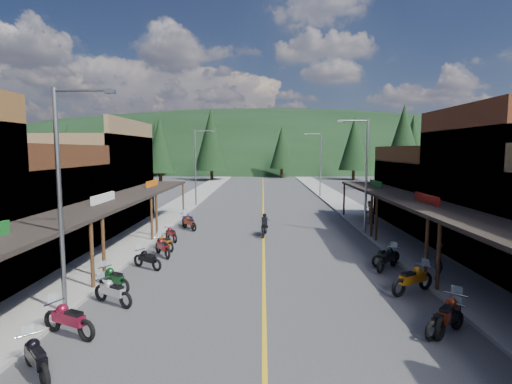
{
  "coord_description": "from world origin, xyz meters",
  "views": [
    {
      "loc": [
        -0.06,
        -19.59,
        5.9
      ],
      "look_at": [
        -0.52,
        7.99,
        3.0
      ],
      "focal_mm": 28.0,
      "sensor_mm": 36.0,
      "label": 1
    }
  ],
  "objects_px": {
    "shop_west_3": "(87,181)",
    "bike_east_6": "(413,278)",
    "bike_east_8": "(386,255)",
    "pine_5": "(413,141)",
    "pine_8": "(116,150)",
    "bike_east_7": "(387,257)",
    "pine_4": "(354,143)",
    "streetlight_0": "(63,192)",
    "bike_west_9": "(165,241)",
    "pine_3": "(282,147)",
    "pine_1": "(156,144)",
    "pine_2": "(211,139)",
    "bike_west_6": "(114,277)",
    "bike_west_8": "(163,246)",
    "rider_on_bike": "(264,227)",
    "pine_9": "(413,147)",
    "bike_west_3": "(36,356)",
    "streetlight_1": "(197,164)",
    "streetlight_3": "(319,162)",
    "pine_6": "(486,147)",
    "bike_west_10": "(171,233)",
    "shop_east_3": "(441,194)",
    "pedestrian_east_a": "(438,261)",
    "pine_11": "(403,141)",
    "pine_10": "(160,145)",
    "streetlight_2": "(364,171)",
    "shop_west_2": "(12,212)",
    "bike_east_4": "(445,318)",
    "pine_7": "(129,145)",
    "bike_west_12": "(188,219)",
    "bike_west_5": "(113,290)",
    "bike_east_5": "(449,312)",
    "bike_west_7": "(147,258)",
    "bike_west_4": "(68,318)",
    "pine_0": "(68,147)",
    "pedestrian_east_b": "(369,212)",
    "bike_west_11": "(189,222)"
  },
  "relations": [
    {
      "from": "streetlight_3",
      "to": "pine_6",
      "type": "height_order",
      "value": "pine_6"
    },
    {
      "from": "pine_1",
      "to": "pine_10",
      "type": "xyz_separation_m",
      "value": [
        6.0,
        -20.0,
        -0.45
      ]
    },
    {
      "from": "pine_2",
      "to": "bike_west_6",
      "type": "relative_size",
      "value": 7.07
    },
    {
      "from": "pine_6",
      "to": "bike_west_8",
      "type": "distance_m",
      "value": 80.83
    },
    {
      "from": "streetlight_1",
      "to": "pine_5",
      "type": "xyz_separation_m",
      "value": [
        40.95,
        50.0,
        3.53
      ]
    },
    {
      "from": "bike_west_7",
      "to": "bike_east_8",
      "type": "distance_m",
      "value": 12.13
    },
    {
      "from": "bike_west_12",
      "to": "bike_east_8",
      "type": "xyz_separation_m",
      "value": [
        12.08,
        -10.01,
        -0.06
      ]
    },
    {
      "from": "pine_8",
      "to": "streetlight_2",
      "type": "bearing_deg",
      "value": -47.86
    },
    {
      "from": "shop_west_3",
      "to": "pine_5",
      "type": "distance_m",
      "value": 77.38
    },
    {
      "from": "pine_10",
      "to": "pine_7",
      "type": "bearing_deg",
      "value": 118.3
    },
    {
      "from": "bike_west_9",
      "to": "bike_west_10",
      "type": "xyz_separation_m",
      "value": [
        -0.18,
        2.37,
        -0.0
      ]
    },
    {
      "from": "pine_6",
      "to": "bike_west_5",
      "type": "relative_size",
      "value": 5.49
    },
    {
      "from": "shop_east_3",
      "to": "bike_east_7",
      "type": "bearing_deg",
      "value": -123.5
    },
    {
      "from": "bike_east_4",
      "to": "shop_east_3",
      "type": "bearing_deg",
      "value": 122.48
    },
    {
      "from": "pine_11",
      "to": "rider_on_bike",
      "type": "xyz_separation_m",
      "value": [
        -19.93,
        -30.5,
        -6.54
      ]
    },
    {
      "from": "pine_9",
      "to": "bike_west_5",
      "type": "xyz_separation_m",
      "value": [
        -29.78,
        -49.95,
        -5.81
      ]
    },
    {
      "from": "streetlight_2",
      "to": "pine_9",
      "type": "relative_size",
      "value": 0.74
    },
    {
      "from": "pine_3",
      "to": "pine_10",
      "type": "bearing_deg",
      "value": -143.97
    },
    {
      "from": "shop_west_3",
      "to": "bike_east_6",
      "type": "relative_size",
      "value": 4.69
    },
    {
      "from": "pine_11",
      "to": "bike_west_12",
      "type": "xyz_separation_m",
      "value": [
        -25.78,
        -27.43,
        -6.57
      ]
    },
    {
      "from": "bike_west_3",
      "to": "bike_east_8",
      "type": "relative_size",
      "value": 1.05
    },
    {
      "from": "streetlight_2",
      "to": "bike_west_4",
      "type": "height_order",
      "value": "streetlight_2"
    },
    {
      "from": "pedestrian_east_a",
      "to": "pine_2",
      "type": "bearing_deg",
      "value": -139.08
    },
    {
      "from": "pine_1",
      "to": "bike_east_7",
      "type": "bearing_deg",
      "value": -66.8
    },
    {
      "from": "streetlight_1",
      "to": "bike_east_7",
      "type": "relative_size",
      "value": 3.67
    },
    {
      "from": "pine_9",
      "to": "bike_east_6",
      "type": "xyz_separation_m",
      "value": [
        -17.87,
        -48.52,
        -5.72
      ]
    },
    {
      "from": "pine_3",
      "to": "bike_east_8",
      "type": "distance_m",
      "value": 65.75
    },
    {
      "from": "bike_east_7",
      "to": "pine_4",
      "type": "bearing_deg",
      "value": 119.21
    },
    {
      "from": "bike_west_8",
      "to": "rider_on_bike",
      "type": "bearing_deg",
      "value": 9.15
    },
    {
      "from": "bike_west_5",
      "to": "bike_east_6",
      "type": "bearing_deg",
      "value": -52.5
    },
    {
      "from": "shop_west_2",
      "to": "bike_west_10",
      "type": "xyz_separation_m",
      "value": [
        7.74,
        4.12,
        -2.0
      ]
    },
    {
      "from": "bike_east_8",
      "to": "pine_5",
      "type": "bearing_deg",
      "value": 126.59
    },
    {
      "from": "pine_4",
      "to": "bike_east_5",
      "type": "bearing_deg",
      "value": -100.15
    },
    {
      "from": "bike_west_11",
      "to": "pedestrian_east_a",
      "type": "bearing_deg",
      "value": -78.95
    },
    {
      "from": "shop_west_3",
      "to": "bike_west_7",
      "type": "distance_m",
      "value": 14.39
    },
    {
      "from": "shop_west_2",
      "to": "pine_8",
      "type": "xyz_separation_m",
      "value": [
        -8.25,
        38.3,
        3.44
      ]
    },
    {
      "from": "bike_west_6",
      "to": "pedestrian_east_b",
      "type": "xyz_separation_m",
      "value": [
        14.59,
        14.59,
        0.51
      ]
    },
    {
      "from": "pine_3",
      "to": "bike_west_10",
      "type": "relative_size",
      "value": 5.87
    },
    {
      "from": "pine_11",
      "to": "shop_west_3",
      "type": "bearing_deg",
      "value": -141.68
    },
    {
      "from": "streetlight_0",
      "to": "bike_west_9",
      "type": "bearing_deg",
      "value": 83.26
    },
    {
      "from": "pine_5",
      "to": "bike_west_10",
      "type": "xyz_separation_m",
      "value": [
        -40.01,
        -66.18,
        -7.46
      ]
    },
    {
      "from": "pine_0",
      "to": "bike_east_4",
      "type": "distance_m",
      "value": 83.25
    },
    {
      "from": "pine_8",
      "to": "shop_west_3",
      "type": "bearing_deg",
      "value": -74.03
    },
    {
      "from": "bike_west_3",
      "to": "pedestrian_east_b",
      "type": "distance_m",
      "value": 25.4
    },
    {
      "from": "shop_west_2",
      "to": "pine_3",
      "type": "height_order",
      "value": "pine_3"
    },
    {
      "from": "pine_3",
      "to": "bike_west_10",
      "type": "bearing_deg",
      "value": -99.45
    },
    {
      "from": "bike_east_8",
      "to": "pine_7",
      "type": "bearing_deg",
      "value": 174.7
    },
    {
      "from": "bike_west_5",
      "to": "bike_west_6",
      "type": "bearing_deg",
      "value": 50.15
    },
    {
      "from": "streetlight_1",
      "to": "pine_8",
      "type": "height_order",
      "value": "pine_8"
    },
    {
      "from": "bike_west_9",
      "to": "pine_8",
      "type": "bearing_deg",
      "value": 72.96
    }
  ]
}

